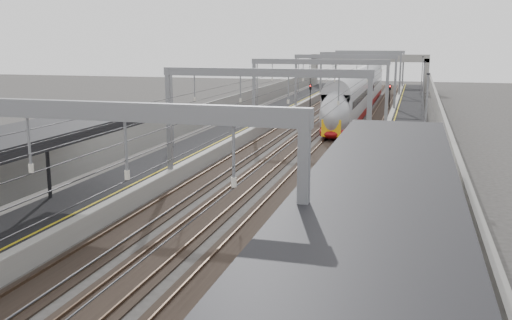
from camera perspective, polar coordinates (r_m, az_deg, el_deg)
The scene contains 12 objects.
platform_left at distance 59.46m, azimuth -0.98°, elevation 3.35°, with size 4.00×120.00×1.00m, color black.
platform_right at distance 57.04m, azimuth 14.63°, elevation 2.61°, with size 4.00×120.00×1.00m, color black.
tracks at distance 57.78m, azimuth 6.65°, elevation 2.57°, with size 11.40×140.00×0.20m.
overhead_line at distance 63.68m, azimuth 7.74°, elevation 8.90°, with size 13.00×140.00×6.60m.
canopy_right at distance 14.94m, azimuth 11.99°, elevation -4.28°, with size 4.40×30.00×4.24m.
overbridge at distance 111.79m, azimuth 11.25°, elevation 9.52°, with size 22.00×2.20×6.90m.
wall_left at distance 60.30m, azimuth -3.91°, elevation 4.49°, with size 0.30×120.00×3.20m, color gray.
wall_right at distance 56.93m, azimuth 17.91°, elevation 3.52°, with size 0.30×120.00×3.20m, color gray.
train at distance 76.77m, azimuth 10.15°, elevation 6.34°, with size 2.86×52.12×4.52m.
signal_green at distance 79.56m, azimuth 5.46°, elevation 6.80°, with size 0.32×0.32×3.48m.
signal_red_near at distance 78.53m, azimuth 11.54°, elevation 6.55°, with size 0.32×0.32×3.48m.
signal_red_far at distance 80.70m, azimuth 13.23°, elevation 6.61°, with size 0.32×0.32×3.48m.
Camera 1 is at (8.83, -11.37, 9.13)m, focal length 40.00 mm.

